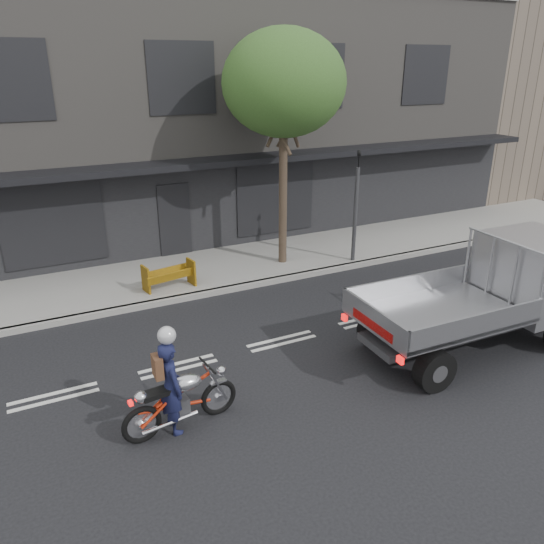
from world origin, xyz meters
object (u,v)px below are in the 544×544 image
Objects in this scene: street_tree at (284,84)px; rider at (171,387)px; construction_barrier at (171,277)px; traffic_light_pole at (355,213)px; motorcycle at (181,399)px; flatbed_ute at (517,281)px.

rider is (-5.25, -6.09, -4.44)m from street_tree.
construction_barrier is (1.57, 5.42, -0.31)m from rider.
traffic_light_pole is 1.68× the size of motorcycle.
street_tree is 9.18m from rider.
motorcycle is 7.66m from flatbed_ute.
construction_barrier is (-5.68, 0.18, -1.13)m from traffic_light_pole.
construction_barrier is (-6.19, 5.62, -0.85)m from flatbed_ute.
flatbed_ute reaches higher than rider.
motorcycle is (-5.10, -6.09, -4.73)m from street_tree.
street_tree reaches higher than motorcycle.
rider is at bearing -106.14° from construction_barrier.
rider is (-7.25, -5.24, -0.82)m from traffic_light_pole.
rider reaches higher than construction_barrier.
rider is at bearing 173.58° from motorcycle.
motorcycle is at bearing -179.98° from flatbed_ute.
traffic_light_pole reaches higher than rider.
street_tree reaches higher than traffic_light_pole.
street_tree is 6.05m from construction_barrier.
rider is (-0.15, -0.00, 0.28)m from motorcycle.
street_tree is at bearing -47.20° from rider.
flatbed_ute reaches higher than construction_barrier.
traffic_light_pole is at bearing -1.82° from construction_barrier.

